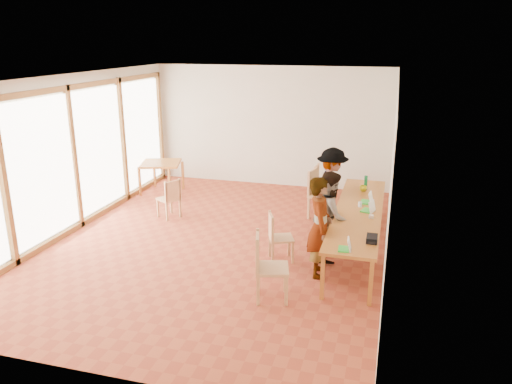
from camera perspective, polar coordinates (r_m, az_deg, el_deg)
ground at (r=9.39m, az=-4.24°, el=-5.66°), size 8.00×8.00×0.00m
wall_back at (r=12.67m, az=1.73°, el=7.48°), size 6.00×0.10×3.00m
wall_front at (r=5.52m, az=-18.73°, el=-6.60°), size 6.00×0.10×3.00m
wall_right at (r=8.40m, az=15.19°, el=1.84°), size 0.10×8.00×3.00m
window_wall at (r=10.28m, az=-20.20°, el=4.13°), size 0.10×8.00×3.00m
ceiling at (r=8.67m, az=-4.69°, el=13.05°), size 6.00×8.00×0.04m
communal_table at (r=8.95m, az=11.63°, el=-2.31°), size 0.80×4.00×0.75m
side_table at (r=12.35m, az=-10.81°, el=2.98°), size 0.90×0.90×0.75m
chair_near at (r=7.17m, az=0.99°, el=-7.76°), size 0.57×0.57×0.53m
chair_mid at (r=8.42m, az=2.31°, el=-4.61°), size 0.51×0.51×0.45m
chair_far at (r=10.51m, az=6.97°, el=0.42°), size 0.56×0.56×0.55m
chair_empty at (r=11.49m, az=7.33°, el=1.38°), size 0.43×0.43×0.46m
chair_spare at (r=10.54m, az=-9.72°, el=-0.30°), size 0.54×0.54×0.45m
person_near at (r=7.88m, az=7.30°, el=-3.99°), size 0.49×0.65×1.62m
person_mid at (r=8.52m, az=8.47°, el=-2.68°), size 0.71×0.84×1.54m
person_far at (r=9.84m, az=8.63°, el=0.33°), size 0.69×1.10×1.63m
laptop_near at (r=7.24m, az=10.30°, el=-6.18°), size 0.20×0.22×0.18m
laptop_mid at (r=8.88m, az=12.84°, el=-1.86°), size 0.27×0.29×0.20m
laptop_far at (r=9.34m, az=12.71°, el=-0.89°), size 0.24×0.27×0.21m
yellow_mug at (r=10.03m, az=12.14°, el=0.39°), size 0.15×0.15×0.11m
green_bottle at (r=10.13m, az=12.43°, el=1.05°), size 0.07×0.07×0.28m
clear_glass at (r=9.10m, az=11.80°, el=-1.39°), size 0.07×0.07×0.09m
condiment_cup at (r=8.57m, az=13.03°, el=-2.75°), size 0.08×0.08×0.06m
pink_phone at (r=9.32m, az=13.07°, el=-1.26°), size 0.05×0.10×0.01m
black_pouch at (r=7.61m, az=13.11°, el=-5.23°), size 0.16×0.26×0.09m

